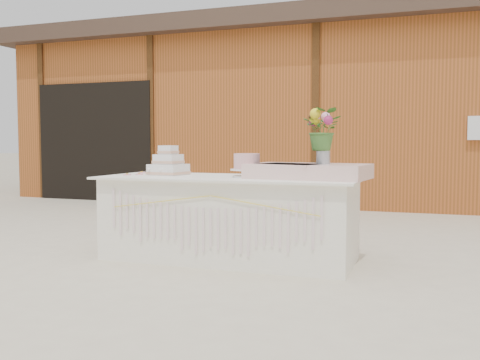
{
  "coord_description": "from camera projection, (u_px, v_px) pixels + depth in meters",
  "views": [
    {
      "loc": [
        1.73,
        -4.62,
        1.08
      ],
      "look_at": [
        0.0,
        0.3,
        0.72
      ],
      "focal_mm": 40.0,
      "sensor_mm": 36.0,
      "label": 1
    }
  ],
  "objects": [
    {
      "name": "ground",
      "position": [
        229.0,
        259.0,
        4.99
      ],
      "size": [
        80.0,
        80.0,
        0.0
      ],
      "primitive_type": "plane",
      "color": "beige",
      "rests_on": "ground"
    },
    {
      "name": "barn",
      "position": [
        335.0,
        113.0,
        10.52
      ],
      "size": [
        12.6,
        4.6,
        3.3
      ],
      "color": "#A04E21",
      "rests_on": "ground"
    },
    {
      "name": "bouquet",
      "position": [
        324.0,
        124.0,
        4.62
      ],
      "size": [
        0.35,
        0.31,
        0.37
      ],
      "primitive_type": "imported",
      "rotation": [
        0.0,
        0.0,
        -0.07
      ],
      "color": "#3F6F2C",
      "rests_on": "flower_vase"
    },
    {
      "name": "wedding_cake",
      "position": [
        168.0,
        165.0,
        5.22
      ],
      "size": [
        0.35,
        0.35,
        0.29
      ],
      "rotation": [
        0.0,
        0.0,
        -0.12
      ],
      "color": "white",
      "rests_on": "cake_table"
    },
    {
      "name": "pink_cake_stand",
      "position": [
        247.0,
        164.0,
        4.83
      ],
      "size": [
        0.3,
        0.3,
        0.22
      ],
      "color": "white",
      "rests_on": "cake_table"
    },
    {
      "name": "cake_table",
      "position": [
        229.0,
        218.0,
        4.96
      ],
      "size": [
        2.4,
        1.0,
        0.77
      ],
      "color": "white",
      "rests_on": "ground"
    },
    {
      "name": "flower_vase",
      "position": [
        323.0,
        155.0,
        4.64
      ],
      "size": [
        0.12,
        0.12,
        0.16
      ],
      "primitive_type": "cylinder",
      "color": "silver",
      "rests_on": "satin_runner"
    },
    {
      "name": "satin_runner",
      "position": [
        308.0,
        171.0,
        4.69
      ],
      "size": [
        1.08,
        0.71,
        0.13
      ],
      "primitive_type": "cube",
      "rotation": [
        0.0,
        0.0,
        -0.12
      ],
      "color": "beige",
      "rests_on": "cake_table"
    },
    {
      "name": "loose_flowers",
      "position": [
        136.0,
        173.0,
        5.35
      ],
      "size": [
        0.22,
        0.4,
        0.02
      ],
      "primitive_type": null,
      "rotation": [
        0.0,
        0.0,
        -0.16
      ],
      "color": "pink",
      "rests_on": "cake_table"
    }
  ]
}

